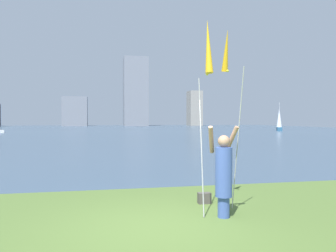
% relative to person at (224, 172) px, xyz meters
% --- Properties ---
extents(ground, '(120.00, 138.00, 0.12)m').
position_rel_person_xyz_m(ground, '(-1.52, 50.61, -1.02)').
color(ground, '#4C662D').
extents(person, '(0.71, 0.53, 1.94)m').
position_rel_person_xyz_m(person, '(0.00, 0.00, 0.00)').
color(person, '#3F59A5').
rests_on(person, ground).
extents(kite_flag_left, '(0.16, 0.81, 4.09)m').
position_rel_person_xyz_m(kite_flag_left, '(-0.42, -0.20, 2.47)').
color(kite_flag_left, '#B2B2B7').
rests_on(kite_flag_left, ground).
extents(kite_flag_right, '(0.16, 1.21, 4.20)m').
position_rel_person_xyz_m(kite_flag_right, '(0.42, 0.90, 2.62)').
color(kite_flag_right, '#B2B2B7').
rests_on(kite_flag_right, ground).
extents(bag, '(0.31, 0.19, 0.26)m').
position_rel_person_xyz_m(bag, '(-0.04, 1.21, -0.82)').
color(bag, '#4C4742').
rests_on(bag, ground).
extents(sailboat_4, '(1.54, 2.10, 5.34)m').
position_rel_person_xyz_m(sailboat_4, '(30.14, 50.02, 0.99)').
color(sailboat_4, '#2D6084').
rests_on(sailboat_4, ground).
extents(skyline_tower_1, '(7.93, 5.67, 9.57)m').
position_rel_person_xyz_m(skyline_tower_1, '(-10.63, 106.90, 3.83)').
color(skyline_tower_1, gray).
rests_on(skyline_tower_1, ground).
extents(skyline_tower_2, '(7.93, 6.78, 22.67)m').
position_rel_person_xyz_m(skyline_tower_2, '(9.05, 104.44, 10.38)').
color(skyline_tower_2, gray).
rests_on(skyline_tower_2, ground).
extents(skyline_tower_3, '(4.38, 5.90, 12.12)m').
position_rel_person_xyz_m(skyline_tower_3, '(30.13, 106.84, 5.11)').
color(skyline_tower_3, gray).
rests_on(skyline_tower_3, ground).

